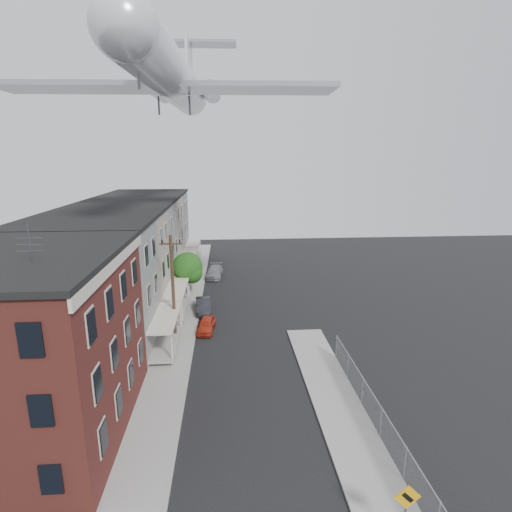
{
  "coord_description": "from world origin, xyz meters",
  "views": [
    {
      "loc": [
        -1.17,
        -13.22,
        14.99
      ],
      "look_at": [
        0.57,
        9.97,
        9.19
      ],
      "focal_mm": 28.0,
      "sensor_mm": 36.0,
      "label": 1
    }
  ],
  "objects": [
    {
      "name": "street_tree",
      "position": [
        -5.27,
        27.92,
        3.45
      ],
      "size": [
        3.22,
        3.2,
        5.2
      ],
      "color": "black",
      "rests_on": "ground"
    },
    {
      "name": "sidewalk_left",
      "position": [
        -5.5,
        24.0,
        0.06
      ],
      "size": [
        3.0,
        62.0,
        0.12
      ],
      "primitive_type": "cube",
      "color": "gray",
      "rests_on": "ground"
    },
    {
      "name": "airplane",
      "position": [
        -5.65,
        24.52,
        21.64
      ],
      "size": [
        27.53,
        31.42,
        9.12
      ],
      "color": "silver",
      "rests_on": "ground"
    },
    {
      "name": "car_near",
      "position": [
        -3.1,
        19.69,
        0.59
      ],
      "size": [
        1.78,
        3.59,
        1.18
      ],
      "primitive_type": "imported",
      "rotation": [
        0.0,
        0.0,
        -0.12
      ],
      "color": "#B22B17",
      "rests_on": "ground"
    },
    {
      "name": "car_far",
      "position": [
        -2.82,
        36.09,
        0.68
      ],
      "size": [
        2.33,
        4.86,
        1.37
      ],
      "primitive_type": "imported",
      "rotation": [
        0.0,
        0.0,
        -0.09
      ],
      "color": "gray",
      "rests_on": "ground"
    },
    {
      "name": "car_mid",
      "position": [
        -3.6,
        24.19,
        0.67
      ],
      "size": [
        1.8,
        4.18,
        1.34
      ],
      "primitive_type": "imported",
      "rotation": [
        0.0,
        0.0,
        0.1
      ],
      "color": "black",
      "rests_on": "ground"
    },
    {
      "name": "row_house_c",
      "position": [
        -11.96,
        30.5,
        5.13
      ],
      "size": [
        11.98,
        7.0,
        10.3
      ],
      "color": "slate",
      "rests_on": "ground"
    },
    {
      "name": "corner_building",
      "position": [
        -12.0,
        7.0,
        5.16
      ],
      "size": [
        10.31,
        12.3,
        12.15
      ],
      "color": "black",
      "rests_on": "ground"
    },
    {
      "name": "sidewalk_right",
      "position": [
        5.5,
        6.0,
        0.06
      ],
      "size": [
        3.0,
        26.0,
        0.12
      ],
      "primitive_type": "cube",
      "color": "gray",
      "rests_on": "ground"
    },
    {
      "name": "row_house_e",
      "position": [
        -11.96,
        44.5,
        5.13
      ],
      "size": [
        11.98,
        7.0,
        10.3
      ],
      "color": "slate",
      "rests_on": "ground"
    },
    {
      "name": "chainlink_fence",
      "position": [
        7.0,
        5.0,
        1.0
      ],
      "size": [
        0.06,
        18.06,
        1.9
      ],
      "color": "gray",
      "rests_on": "ground"
    },
    {
      "name": "row_house_b",
      "position": [
        -11.96,
        23.5,
        5.13
      ],
      "size": [
        11.98,
        7.0,
        10.3
      ],
      "color": "gray",
      "rests_on": "ground"
    },
    {
      "name": "curb_right",
      "position": [
        4.05,
        6.0,
        0.07
      ],
      "size": [
        0.15,
        26.0,
        0.14
      ],
      "primitive_type": "cube",
      "color": "gray",
      "rests_on": "ground"
    },
    {
      "name": "utility_pole",
      "position": [
        -5.6,
        18.0,
        4.67
      ],
      "size": [
        1.8,
        0.26,
        9.0
      ],
      "color": "black",
      "rests_on": "ground"
    },
    {
      "name": "curb_left",
      "position": [
        -4.05,
        24.0,
        0.07
      ],
      "size": [
        0.15,
        62.0,
        0.14
      ],
      "primitive_type": "cube",
      "color": "gray",
      "rests_on": "ground"
    },
    {
      "name": "warning_sign",
      "position": [
        5.6,
        -1.03,
        1.88
      ],
      "size": [
        1.1,
        0.11,
        2.8
      ],
      "color": "#515156",
      "rests_on": "ground"
    },
    {
      "name": "row_house_d",
      "position": [
        -11.96,
        37.5,
        5.13
      ],
      "size": [
        11.98,
        7.0,
        10.3
      ],
      "color": "gray",
      "rests_on": "ground"
    },
    {
      "name": "row_house_a",
      "position": [
        -11.96,
        16.5,
        5.13
      ],
      "size": [
        11.98,
        7.0,
        10.3
      ],
      "color": "slate",
      "rests_on": "ground"
    }
  ]
}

